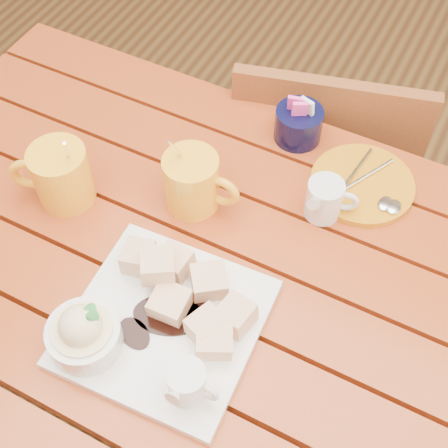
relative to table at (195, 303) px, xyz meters
The scene contains 9 objects.
ground 0.64m from the table, 90.00° to the right, with size 5.00×5.00×0.00m, color #502E16.
table is the anchor object (origin of this frame).
dessert_plate 0.18m from the table, 91.47° to the right, with size 0.28×0.28×0.11m.
coffee_mug_left 0.31m from the table, behind, with size 0.13×0.10×0.16m.
coffee_mug_right 0.21m from the table, 117.36° to the left, with size 0.13×0.09×0.15m.
cream_pitcher 0.28m from the table, 54.56° to the left, with size 0.09×0.07×0.07m.
sugar_caddy 0.37m from the table, 84.61° to the left, with size 0.09×0.09×0.09m.
orange_saucer 0.35m from the table, 57.39° to the left, with size 0.18×0.18×0.02m.
chair_far 0.57m from the table, 86.05° to the left, with size 0.47×0.47×0.82m.
Camera 1 is at (0.28, -0.44, 1.58)m, focal length 50.00 mm.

